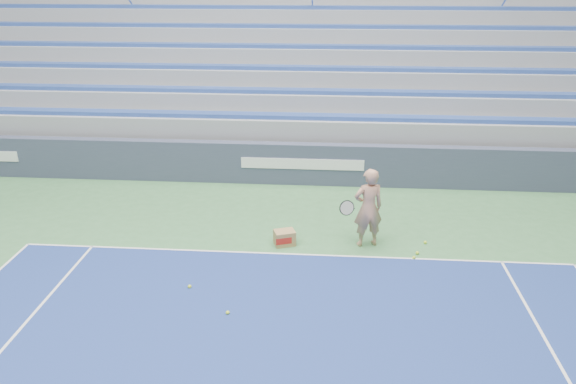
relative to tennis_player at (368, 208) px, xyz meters
The scene contains 9 objects.
sponsor_barrier 3.78m from the tennis_player, 113.59° to the left, with size 30.00×0.32×1.10m.
bleachers 9.42m from the tennis_player, 99.36° to the left, with size 31.00×9.15×7.30m.
tennis_player is the anchor object (origin of this frame).
ball_box 1.82m from the tennis_player, behind, with size 0.50×0.44×0.31m.
tennis_ball_0 1.33m from the tennis_player, 18.61° to the right, with size 0.07×0.07×0.07m, color #CFE92F.
tennis_ball_1 3.72m from the tennis_player, 131.70° to the right, with size 0.07×0.07×0.07m, color #CFE92F.
tennis_ball_2 1.33m from the tennis_player, 30.80° to the right, with size 0.07×0.07×0.07m, color #CFE92F.
tennis_ball_3 3.87m from the tennis_player, 148.92° to the right, with size 0.07×0.07×0.07m, color #CFE92F.
tennis_ball_4 1.48m from the tennis_player, ahead, with size 0.07×0.07×0.07m, color #CFE92F.
Camera 1 is at (0.72, 1.95, 5.35)m, focal length 35.00 mm.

